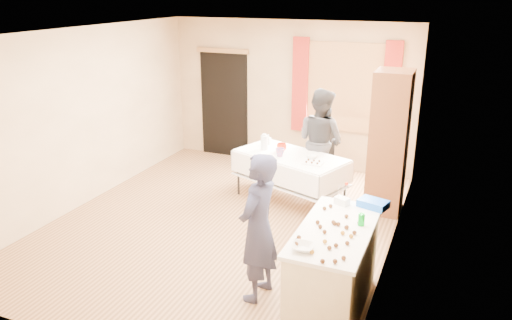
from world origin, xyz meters
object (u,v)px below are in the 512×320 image
at_px(girl, 258,228).
at_px(party_table, 290,174).
at_px(chair, 319,166).
at_px(counter, 333,269).
at_px(cabinet, 389,143).
at_px(woman, 320,141).

bearing_deg(girl, party_table, -162.77).
relative_size(party_table, chair, 1.88).
bearing_deg(counter, party_table, 117.95).
bearing_deg(chair, party_table, -104.86).
bearing_deg(counter, cabinet, 87.85).
height_order(party_table, woman, woman).
bearing_deg(cabinet, woman, 162.45).
height_order(party_table, chair, chair).
height_order(cabinet, chair, cabinet).
relative_size(counter, chair, 1.44).
distance_m(counter, girl, 0.86).
relative_size(chair, woman, 0.60).
bearing_deg(cabinet, girl, -107.83).
xyz_separation_m(counter, party_table, (-1.28, 2.42, -0.01)).
relative_size(girl, woman, 0.96).
bearing_deg(party_table, woman, 83.55).
bearing_deg(party_table, girl, -58.69).
xyz_separation_m(counter, chair, (-1.07, 3.33, -0.16)).
height_order(cabinet, party_table, cabinet).
height_order(cabinet, woman, cabinet).
distance_m(cabinet, counter, 2.72).
relative_size(cabinet, woman, 1.23).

